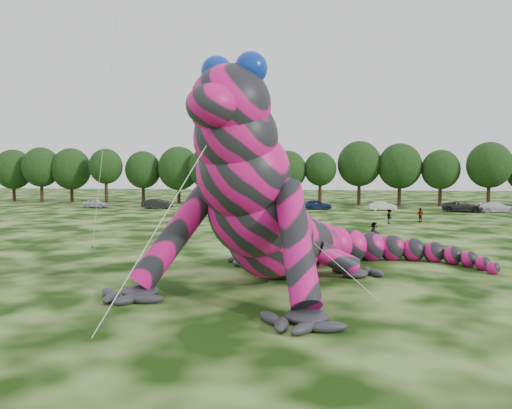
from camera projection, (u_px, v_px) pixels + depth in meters
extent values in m
plane|color=#16330A|center=(282.00, 285.00, 25.15)|extent=(240.00, 240.00, 0.00)
cylinder|color=silver|center=(106.00, 115.00, 34.89)|extent=(0.02, 0.02, 19.79)
cylinder|color=#382314|center=(92.00, 247.00, 36.93)|extent=(0.08, 0.08, 0.24)
imported|color=silver|center=(96.00, 203.00, 76.71)|extent=(3.91, 1.85, 1.29)
imported|color=black|center=(157.00, 204.00, 74.06)|extent=(4.56, 1.79, 1.48)
imported|color=maroon|center=(213.00, 204.00, 75.88)|extent=(4.68, 2.25, 1.29)
imported|color=#ACB0B6|center=(265.00, 205.00, 72.17)|extent=(5.13, 2.12, 1.48)
imported|color=#192150|center=(317.00, 205.00, 72.64)|extent=(4.48, 2.20, 1.47)
imported|color=silver|center=(383.00, 206.00, 71.06)|extent=(3.96, 1.70, 1.27)
imported|color=#252527|center=(462.00, 207.00, 68.36)|extent=(5.63, 3.15, 1.49)
imported|color=white|center=(497.00, 207.00, 67.39)|extent=(5.13, 2.43, 1.45)
imported|color=gray|center=(374.00, 233.00, 39.09)|extent=(1.00, 1.68, 1.72)
imported|color=gray|center=(420.00, 215.00, 55.24)|extent=(0.99, 0.82, 1.58)
imported|color=gray|center=(193.00, 219.00, 49.49)|extent=(0.75, 0.63, 1.75)
imported|color=gray|center=(389.00, 217.00, 53.45)|extent=(0.84, 1.14, 1.58)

